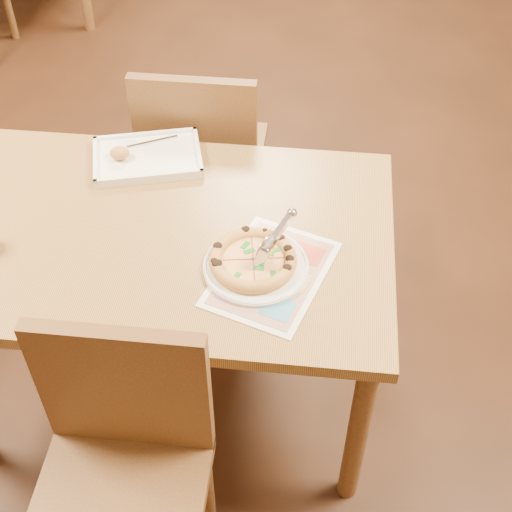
# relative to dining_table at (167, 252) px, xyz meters

# --- Properties ---
(room) EXTENTS (7.00, 7.00, 7.00)m
(room) POSITION_rel_dining_table_xyz_m (0.00, 0.00, 0.72)
(room) COLOR #32190D
(room) RESTS_ON ground
(dining_table) EXTENTS (1.30, 0.85, 0.72)m
(dining_table) POSITION_rel_dining_table_xyz_m (0.00, 0.00, 0.00)
(dining_table) COLOR olive
(dining_table) RESTS_ON ground
(chair_near) EXTENTS (0.42, 0.42, 0.47)m
(chair_near) POSITION_rel_dining_table_xyz_m (0.00, -0.60, -0.07)
(chair_near) COLOR brown
(chair_near) RESTS_ON ground
(chair_far) EXTENTS (0.42, 0.42, 0.47)m
(chair_far) POSITION_rel_dining_table_xyz_m (-0.00, 0.60, -0.07)
(chair_far) COLOR brown
(chair_far) RESTS_ON ground
(plate) EXTENTS (0.37, 0.37, 0.02)m
(plate) POSITION_rel_dining_table_xyz_m (0.28, -0.12, 0.09)
(plate) COLOR silver
(plate) RESTS_ON dining_table
(pizza) EXTENTS (0.24, 0.24, 0.04)m
(pizza) POSITION_rel_dining_table_xyz_m (0.27, -0.11, 0.11)
(pizza) COLOR #E3AE4D
(pizza) RESTS_ON plate
(pizza_cutter) EXTENTS (0.09, 0.15, 0.10)m
(pizza_cutter) POSITION_rel_dining_table_xyz_m (0.32, -0.09, 0.17)
(pizza_cutter) COLOR silver
(pizza_cutter) RESTS_ON pizza
(appetizer_tray) EXTENTS (0.38, 0.31, 0.06)m
(appetizer_tray) POSITION_rel_dining_table_xyz_m (-0.12, 0.31, 0.10)
(appetizer_tray) COLOR white
(appetizer_tray) RESTS_ON dining_table
(menu) EXTENTS (0.37, 0.44, 0.00)m
(menu) POSITION_rel_dining_table_xyz_m (0.32, -0.13, 0.09)
(menu) COLOR silver
(menu) RESTS_ON dining_table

